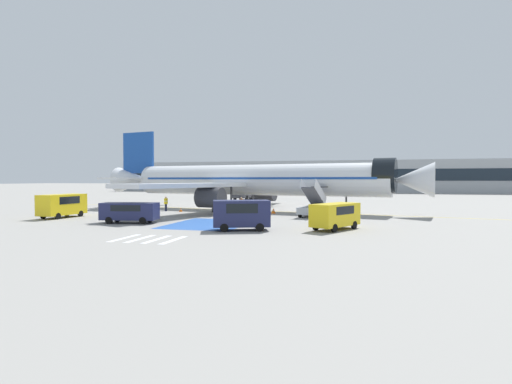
{
  "coord_description": "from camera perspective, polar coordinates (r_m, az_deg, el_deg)",
  "views": [
    {
      "loc": [
        12.89,
        -48.19,
        3.93
      ],
      "look_at": [
        0.95,
        -2.21,
        2.43
      ],
      "focal_mm": 28.0,
      "sensor_mm": 36.0,
      "label": 1
    }
  ],
  "objects": [
    {
      "name": "traffic_cone_0",
      "position": [
        46.06,
        2.51,
        -2.71
      ],
      "size": [
        0.53,
        0.53,
        0.59
      ],
      "color": "orange",
      "rests_on": "ground_plane"
    },
    {
      "name": "apron_walkway_bar_1",
      "position": [
        27.65,
        -16.17,
        -6.42
      ],
      "size": [
        0.44,
        3.6,
        0.01
      ],
      "primitive_type": "cube",
      "color": "silver",
      "rests_on": "ground_plane"
    },
    {
      "name": "boarding_stairs_forward",
      "position": [
        42.71,
        8.24,
        -2.16
      ],
      "size": [
        3.03,
        5.49,
        3.99
      ],
      "rotation": [
        0.0,
        0.0,
        -0.18
      ],
      "color": "#ADB2BA",
      "rests_on": "ground_plane"
    },
    {
      "name": "apron_walkway_bar_2",
      "position": [
        27.06,
        -13.97,
        -6.58
      ],
      "size": [
        0.44,
        3.6,
        0.01
      ],
      "primitive_type": "cube",
      "color": "silver",
      "rests_on": "ground_plane"
    },
    {
      "name": "ground_crew_0",
      "position": [
        47.72,
        -6.18,
        -1.68
      ],
      "size": [
        0.36,
        0.48,
        1.78
      ],
      "rotation": [
        0.0,
        0.0,
        4.37
      ],
      "color": "#2D2D33",
      "rests_on": "ground_plane"
    },
    {
      "name": "apron_leadline_yellow",
      "position": [
        50.2,
        -0.28,
        -2.67
      ],
      "size": [
        75.82,
        14.07,
        0.01
      ],
      "primitive_type": "cube",
      "rotation": [
        0.0,
        0.0,
        -1.75
      ],
      "color": "gold",
      "rests_on": "ground_plane"
    },
    {
      "name": "fuel_tanker",
      "position": [
        77.62,
        -1.16,
        0.26
      ],
      "size": [
        3.63,
        10.94,
        3.59
      ],
      "rotation": [
        0.0,
        0.0,
        -0.11
      ],
      "color": "#38383D",
      "rests_on": "ground_plane"
    },
    {
      "name": "apron_walkway_bar_0",
      "position": [
        28.28,
        -18.27,
        -6.26
      ],
      "size": [
        0.44,
        3.6,
        0.01
      ],
      "primitive_type": "cube",
      "color": "silver",
      "rests_on": "ground_plane"
    },
    {
      "name": "service_van_1",
      "position": [
        30.78,
        -2.11,
        -2.95
      ],
      "size": [
        4.73,
        3.36,
        2.32
      ],
      "rotation": [
        0.0,
        0.0,
        1.92
      ],
      "color": "#1E234C",
      "rests_on": "ground_plane"
    },
    {
      "name": "ground_crew_3",
      "position": [
        47.27,
        -2.12,
        -1.64
      ],
      "size": [
        0.49,
        0.39,
        1.86
      ],
      "rotation": [
        0.0,
        0.0,
        5.86
      ],
      "color": "#2D2D33",
      "rests_on": "ground_plane"
    },
    {
      "name": "terminal_building",
      "position": [
        125.83,
        8.93,
        2.17
      ],
      "size": [
        130.18,
        12.1,
        9.54
      ],
      "color": "#9EA3A8",
      "rests_on": "ground_plane"
    },
    {
      "name": "ground_crew_2",
      "position": [
        42.98,
        1.42,
        -2.06
      ],
      "size": [
        0.45,
        0.48,
        1.77
      ],
      "rotation": [
        0.0,
        0.0,
        5.41
      ],
      "color": "#191E38",
      "rests_on": "ground_plane"
    },
    {
      "name": "ground_plane",
      "position": [
        50.04,
        -0.42,
        -2.69
      ],
      "size": [
        600.0,
        600.0,
        0.0
      ],
      "primitive_type": "plane",
      "color": "gray"
    },
    {
      "name": "service_van_3",
      "position": [
        37.56,
        -17.6,
        -2.57
      ],
      "size": [
        5.18,
        2.62,
        1.83
      ],
      "rotation": [
        0.0,
        0.0,
        1.73
      ],
      "color": "#1E234C",
      "rests_on": "ground_plane"
    },
    {
      "name": "apron_walkway_bar_3",
      "position": [
        26.51,
        -11.68,
        -6.74
      ],
      "size": [
        0.44,
        3.6,
        0.01
      ],
      "primitive_type": "cube",
      "color": "silver",
      "rests_on": "ground_plane"
    },
    {
      "name": "ground_crew_1",
      "position": [
        50.51,
        -12.75,
        -1.48
      ],
      "size": [
        0.37,
        0.48,
        1.83
      ],
      "rotation": [
        0.0,
        0.0,
        4.34
      ],
      "color": "#191E38",
      "rests_on": "ground_plane"
    },
    {
      "name": "airliner",
      "position": [
        50.34,
        -0.98,
        1.69
      ],
      "size": [
        42.96,
        36.1,
        10.72
      ],
      "rotation": [
        0.0,
        0.0,
        -1.75
      ],
      "color": "silver",
      "rests_on": "ground_plane"
    },
    {
      "name": "service_van_2",
      "position": [
        31.72,
        11.27,
        -3.1
      ],
      "size": [
        3.81,
        4.87,
        2.05
      ],
      "rotation": [
        0.0,
        0.0,
        2.63
      ],
      "color": "yellow",
      "rests_on": "ground_plane"
    },
    {
      "name": "service_van_0",
      "position": [
        45.48,
        -25.95,
        -1.53
      ],
      "size": [
        2.31,
        5.05,
        2.39
      ],
      "rotation": [
        0.0,
        0.0,
        6.22
      ],
      "color": "yellow",
      "rests_on": "ground_plane"
    },
    {
      "name": "traffic_cone_1",
      "position": [
        49.45,
        -10.71,
        -2.5
      ],
      "size": [
        0.43,
        0.43,
        0.48
      ],
      "color": "orange",
      "rests_on": "ground_plane"
    },
    {
      "name": "apron_stand_patch_blue",
      "position": [
        35.53,
        -6.7,
        -4.54
      ],
      "size": [
        6.57,
        8.93,
        0.01
      ],
      "primitive_type": "cube",
      "color": "#2856A8",
      "rests_on": "ground_plane"
    }
  ]
}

